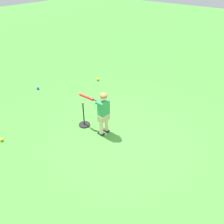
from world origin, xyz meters
The scene contains 6 objects.
ground_plane centered at (0.00, 0.00, 0.00)m, with size 40.00×40.00×0.00m, color #479338.
child_batter centered at (-0.53, -0.07, 0.65)m, with size 0.77×0.32×1.08m.
play_ball_far_right centered at (-2.14, -1.74, 0.04)m, with size 0.08×0.08×0.08m, color yellow.
play_ball_far_left centered at (-2.55, 2.02, 0.05)m, with size 0.10×0.10×0.10m, color yellow.
play_ball_center_lawn centered at (-3.62, 0.33, 0.04)m, with size 0.09×0.09×0.09m, color blue.
batting_tee centered at (-1.09, -0.13, 0.10)m, with size 0.28×0.28×0.62m.
Camera 1 is at (2.34, -3.32, 3.42)m, focal length 36.83 mm.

